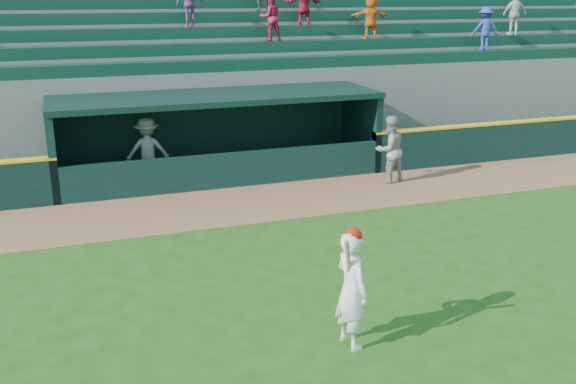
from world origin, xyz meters
The scene contains 7 objects.
ground centered at (0.00, 0.00, 0.00)m, with size 120.00×120.00×0.00m, color #224E13.
warning_track centered at (0.00, 4.90, 0.01)m, with size 40.00×3.00×0.01m, color brown.
dugout_player_front centered at (4.46, 5.49, 0.97)m, with size 0.94×0.73×1.93m, color #969691.
dugout_player_inside centered at (-2.06, 7.78, 0.95)m, with size 1.22×0.70×1.89m, color #A09F9A.
dugout centered at (0.00, 8.00, 1.36)m, with size 9.40×2.80×2.46m.
stands centered at (0.04, 12.57, 2.40)m, with size 34.50×6.31×7.41m.
batter_at_plate centered at (-0.37, -2.33, 0.97)m, with size 0.61×0.82×1.96m.
Camera 1 is at (-4.25, -10.35, 5.26)m, focal length 40.00 mm.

